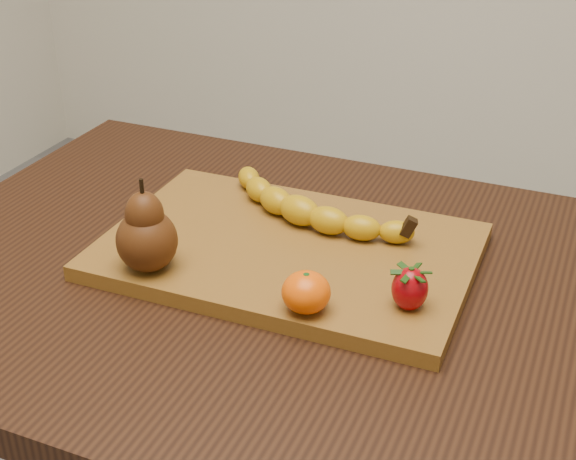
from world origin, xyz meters
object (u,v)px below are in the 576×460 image
at_px(cutting_board, 288,251).
at_px(mandarin, 306,292).
at_px(pear, 145,225).
at_px(table, 292,340).

bearing_deg(cutting_board, mandarin, -59.92).
xyz_separation_m(cutting_board, pear, (-0.13, -0.11, 0.07)).
bearing_deg(table, mandarin, -59.18).
distance_m(cutting_board, pear, 0.18).
relative_size(table, mandarin, 18.82).
xyz_separation_m(pear, mandarin, (0.20, -0.01, -0.03)).
height_order(cutting_board, pear, pear).
height_order(table, mandarin, mandarin).
distance_m(pear, mandarin, 0.21).
xyz_separation_m(table, mandarin, (0.05, -0.09, 0.14)).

